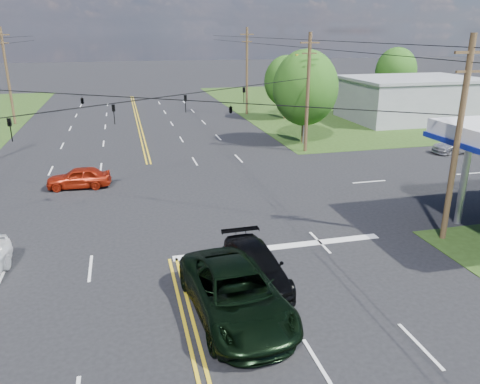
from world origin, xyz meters
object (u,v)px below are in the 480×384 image
object	(u,v)px
retail_ne	(411,100)
pole_se	(458,139)
tree_right_a	(305,88)
tree_right_b	(286,81)
pole_ne	(308,92)
pole_right_far	(247,70)
tree_far_r	(396,71)
suv_black	(255,266)
pole_left_far	(8,75)
pickup_dkgreen	(236,294)

from	to	relation	value
retail_ne	pole_se	size ratio (longest dim) A/B	1.47
tree_right_a	tree_right_b	xyz separation A→B (m)	(2.50, 12.00, -0.65)
pole_se	tree_right_a	xyz separation A→B (m)	(1.00, 21.00, -0.05)
pole_se	pole_ne	distance (m)	18.00
pole_right_far	retail_ne	bearing A→B (deg)	-25.20
tree_right_b	pole_right_far	bearing A→B (deg)	131.19
pole_ne	tree_far_r	distance (m)	29.70
retail_ne	tree_right_b	xyz separation A→B (m)	(-13.50, 4.00, 2.02)
pole_right_far	suv_black	bearing A→B (deg)	-104.46
retail_ne	tree_far_r	world-z (taller)	tree_far_r
retail_ne	pole_ne	bearing A→B (deg)	-147.09
retail_ne	pole_ne	size ratio (longest dim) A/B	1.47
tree_right_b	retail_ne	bearing A→B (deg)	-16.50
retail_ne	pole_left_far	world-z (taller)	pole_left_far
tree_right_b	tree_right_a	bearing A→B (deg)	-101.77
tree_far_r	pickup_dkgreen	size ratio (longest dim) A/B	1.20
pole_left_far	tree_far_r	world-z (taller)	pole_left_far
pole_left_far	suv_black	bearing A→B (deg)	-67.59
retail_ne	suv_black	xyz separation A→B (m)	(-27.00, -30.79, -1.49)
pole_left_far	tree_right_b	size ratio (longest dim) A/B	1.41
pickup_dkgreen	tree_far_r	bearing A→B (deg)	48.61
pole_se	pickup_dkgreen	size ratio (longest dim) A/B	1.49
pole_se	tree_far_r	size ratio (longest dim) A/B	1.25
pole_left_far	tree_far_r	distance (m)	47.05
pole_ne	suv_black	bearing A→B (deg)	-116.80
suv_black	pole_left_far	bearing A→B (deg)	111.25
pole_right_far	suv_black	xyz separation A→B (m)	(-10.00, -38.79, -4.46)
pole_se	tree_right_a	bearing A→B (deg)	87.27
suv_black	tree_right_a	bearing A→B (deg)	63.08
tree_right_b	pickup_dkgreen	world-z (taller)	tree_right_b
suv_black	pole_se	bearing A→B (deg)	9.00
tree_right_a	tree_right_b	size ratio (longest dim) A/B	1.15
suv_black	tree_far_r	bearing A→B (deg)	51.61
pole_se	pole_left_far	world-z (taller)	pole_left_far
retail_ne	pole_ne	xyz separation A→B (m)	(-17.00, -11.00, 2.72)
pickup_dkgreen	suv_black	world-z (taller)	pickup_dkgreen
retail_ne	pole_se	bearing A→B (deg)	-120.38
tree_right_b	pole_ne	bearing A→B (deg)	-103.13
retail_ne	tree_far_r	bearing A→B (deg)	68.20
pole_right_far	tree_right_a	distance (m)	16.03
tree_right_a	retail_ne	bearing A→B (deg)	26.57
tree_right_b	pole_left_far	bearing A→B (deg)	172.28
retail_ne	tree_right_b	size ratio (longest dim) A/B	1.98
pole_right_far	suv_black	distance (m)	40.31
pole_ne	tree_right_b	world-z (taller)	pole_ne
tree_right_b	suv_black	size ratio (longest dim) A/B	1.45
tree_right_a	tree_right_b	bearing A→B (deg)	78.23
pole_left_far	tree_right_b	bearing A→B (deg)	-7.72
tree_far_r	pole_left_far	bearing A→B (deg)	-177.56
tree_far_r	retail_ne	bearing A→B (deg)	-111.80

